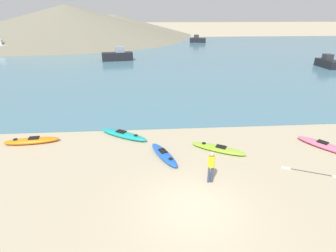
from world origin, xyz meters
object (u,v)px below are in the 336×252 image
at_px(kayak_on_sand_1, 218,149).
at_px(moored_boat_2, 2,48).
at_px(kayak_on_sand_3, 124,135).
at_px(person_near_foreground, 211,165).
at_px(moored_boat_0, 198,40).
at_px(moored_boat_1, 118,56).
at_px(moored_boat_3, 328,63).
at_px(kayak_on_sand_4, 164,155).
at_px(kayak_on_sand_0, 325,146).
at_px(loose_paddle, 311,172).
at_px(kayak_on_sand_2, 32,141).

relative_size(kayak_on_sand_1, moored_boat_2, 0.86).
distance_m(kayak_on_sand_3, person_near_foreground, 6.97).
bearing_deg(moored_boat_0, moored_boat_1, -124.59).
height_order(moored_boat_2, moored_boat_3, moored_boat_2).
xyz_separation_m(kayak_on_sand_3, kayak_on_sand_4, (2.46, -2.75, -0.01)).
bearing_deg(kayak_on_sand_0, person_near_foreground, -159.52).
distance_m(kayak_on_sand_1, loose_paddle, 4.87).
bearing_deg(kayak_on_sand_3, kayak_on_sand_4, -48.12).
xyz_separation_m(kayak_on_sand_1, moored_boat_3, (21.88, 23.12, 0.55)).
relative_size(moored_boat_3, loose_paddle, 1.51).
bearing_deg(kayak_on_sand_0, moored_boat_1, 116.13).
xyz_separation_m(kayak_on_sand_2, moored_boat_3, (33.14, 21.30, 0.53)).
relative_size(moored_boat_0, loose_paddle, 1.66).
distance_m(kayak_on_sand_0, kayak_on_sand_1, 6.43).
relative_size(kayak_on_sand_0, person_near_foreground, 1.85).
height_order(kayak_on_sand_4, moored_boat_1, moored_boat_1).
distance_m(kayak_on_sand_4, loose_paddle, 7.64).
xyz_separation_m(kayak_on_sand_4, moored_boat_1, (-5.70, 31.57, 0.68)).
xyz_separation_m(kayak_on_sand_3, moored_boat_1, (-3.23, 28.82, 0.67)).
bearing_deg(person_near_foreground, kayak_on_sand_3, 130.71).
distance_m(kayak_on_sand_0, moored_boat_3, 27.93).
bearing_deg(kayak_on_sand_4, kayak_on_sand_3, 131.88).
height_order(kayak_on_sand_0, kayak_on_sand_2, kayak_on_sand_2).
bearing_deg(moored_boat_3, moored_boat_1, 165.46).
bearing_deg(loose_paddle, moored_boat_2, 129.07).
bearing_deg(moored_boat_0, kayak_on_sand_2, -110.14).
height_order(person_near_foreground, moored_boat_2, moored_boat_2).
relative_size(kayak_on_sand_2, loose_paddle, 1.28).
height_order(kayak_on_sand_2, moored_boat_3, moored_boat_3).
distance_m(moored_boat_0, moored_boat_2, 44.11).
height_order(person_near_foreground, moored_boat_1, moored_boat_1).
distance_m(kayak_on_sand_1, kayak_on_sand_3, 6.11).
bearing_deg(kayak_on_sand_3, moored_boat_3, 37.11).
xyz_separation_m(kayak_on_sand_4, moored_boat_0, (12.18, 57.50, 0.57)).
bearing_deg(kayak_on_sand_1, loose_paddle, -31.69).
height_order(kayak_on_sand_0, person_near_foreground, person_near_foreground).
relative_size(kayak_on_sand_3, kayak_on_sand_4, 1.14).
bearing_deg(kayak_on_sand_3, moored_boat_2, 123.72).
relative_size(kayak_on_sand_0, loose_paddle, 1.17).
distance_m(kayak_on_sand_3, loose_paddle, 10.94).
xyz_separation_m(kayak_on_sand_3, moored_boat_2, (-27.17, 40.72, 0.70)).
relative_size(kayak_on_sand_4, moored_boat_2, 0.81).
xyz_separation_m(kayak_on_sand_0, kayak_on_sand_2, (-17.70, 1.96, 0.01)).
bearing_deg(moored_boat_2, kayak_on_sand_4, -55.71).
relative_size(kayak_on_sand_4, person_near_foreground, 1.78).
bearing_deg(moored_boat_3, kayak_on_sand_1, -133.41).
bearing_deg(loose_paddle, person_near_foreground, -175.54).
relative_size(moored_boat_1, moored_boat_2, 1.42).
height_order(moored_boat_0, moored_boat_3, moored_boat_0).
distance_m(kayak_on_sand_2, moored_boat_2, 46.49).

